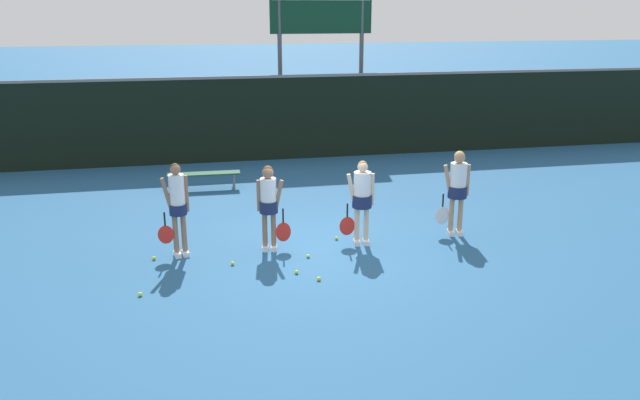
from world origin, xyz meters
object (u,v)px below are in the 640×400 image
at_px(tennis_ball_3, 297,272).
at_px(tennis_ball_6, 140,294).
at_px(player_0, 177,203).
at_px(tennis_ball_4, 233,263).
at_px(player_3, 457,185).
at_px(tennis_ball_0, 337,238).
at_px(tennis_ball_5, 308,256).
at_px(player_2, 362,196).
at_px(tennis_ball_1, 154,258).
at_px(player_1, 269,201).
at_px(scoreboard, 321,28).
at_px(tennis_ball_2, 319,279).
at_px(bench_courtside, 204,175).

distance_m(tennis_ball_3, tennis_ball_6, 2.68).
height_order(player_0, tennis_ball_4, player_0).
bearing_deg(player_3, tennis_ball_6, -155.48).
xyz_separation_m(tennis_ball_0, tennis_ball_5, (-0.74, -0.81, 0.00)).
height_order(player_2, tennis_ball_1, player_2).
xyz_separation_m(player_1, tennis_ball_6, (-2.34, -1.62, -0.96)).
distance_m(player_3, tennis_ball_0, 2.68).
distance_m(player_2, tennis_ball_0, 1.10).
bearing_deg(tennis_ball_5, tennis_ball_6, -160.43).
bearing_deg(player_0, tennis_ball_6, -122.34).
distance_m(scoreboard, player_2, 9.69).
height_order(tennis_ball_0, tennis_ball_1, tennis_ball_1).
bearing_deg(player_2, tennis_ball_1, -171.95).
xyz_separation_m(player_3, tennis_ball_1, (-6.06, -0.17, -1.02)).
xyz_separation_m(player_1, tennis_ball_1, (-2.19, -0.08, -0.96)).
bearing_deg(tennis_ball_1, tennis_ball_3, -24.85).
relative_size(scoreboard, tennis_ball_1, 70.68).
distance_m(tennis_ball_0, tennis_ball_3, 1.85).
height_order(player_1, tennis_ball_6, player_1).
height_order(tennis_ball_2, tennis_ball_5, tennis_ball_2).
distance_m(player_1, tennis_ball_0, 1.71).
bearing_deg(bench_courtside, scoreboard, 49.96).
distance_m(tennis_ball_4, tennis_ball_5, 1.43).
relative_size(scoreboard, tennis_ball_4, 71.14).
bearing_deg(tennis_ball_4, player_0, 144.78).
bearing_deg(tennis_ball_4, bench_courtside, 94.14).
xyz_separation_m(player_3, tennis_ball_6, (-6.20, -1.70, -1.02)).
bearing_deg(tennis_ball_6, bench_courtside, 78.98).
xyz_separation_m(player_2, tennis_ball_5, (-1.16, -0.50, -0.97)).
bearing_deg(tennis_ball_1, tennis_ball_6, -95.40).
height_order(tennis_ball_4, tennis_ball_6, tennis_ball_6).
bearing_deg(tennis_ball_3, player_2, 38.40).
bearing_deg(tennis_ball_4, scoreboard, 69.44).
distance_m(scoreboard, tennis_ball_5, 10.66).
bearing_deg(tennis_ball_0, tennis_ball_4, -157.75).
distance_m(player_3, tennis_ball_6, 6.51).
xyz_separation_m(tennis_ball_4, tennis_ball_5, (1.42, 0.07, -0.00)).
distance_m(player_0, tennis_ball_0, 3.27).
height_order(player_3, tennis_ball_1, player_3).
bearing_deg(scoreboard, tennis_ball_1, -118.88).
xyz_separation_m(tennis_ball_1, tennis_ball_3, (2.51, -1.16, -0.00)).
bearing_deg(tennis_ball_2, player_3, 27.74).
relative_size(tennis_ball_2, tennis_ball_5, 1.06).
bearing_deg(tennis_ball_5, bench_courtside, 109.49).
relative_size(player_0, tennis_ball_6, 25.29).
height_order(tennis_ball_5, tennis_ball_6, tennis_ball_6).
bearing_deg(tennis_ball_6, player_3, 15.36).
relative_size(scoreboard, player_3, 2.82).
relative_size(bench_courtside, tennis_ball_3, 26.53).
distance_m(player_2, tennis_ball_3, 2.14).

